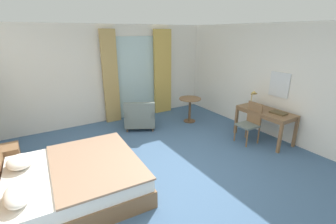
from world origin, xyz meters
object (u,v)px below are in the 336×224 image
Objects in this scene: closed_book at (279,113)px; round_cafe_table at (190,105)px; nightstand at (7,160)px; desk_chair at (251,121)px; armchair_by_window at (140,117)px; writing_desk at (266,114)px; bed at (71,180)px; desk_lamp at (253,94)px.

closed_book is 2.37m from round_cafe_table.
nightstand is 0.74× the size of round_cafe_table.
desk_chair is 2.81m from armchair_by_window.
writing_desk is 1.86× the size of round_cafe_table.
bed is 4.40m from desk_lamp.
desk_chair is (3.97, -0.13, 0.25)m from bed.
desk_chair is (-0.38, 0.10, -0.14)m from writing_desk.
bed is 6.32× the size of closed_book.
nightstand is at bearing 167.81° from desk_lamp.
round_cafe_table is at bearing 107.22° from closed_book.
round_cafe_table is (3.56, 1.68, 0.24)m from bed.
nightstand is 5.06m from desk_chair.
closed_book is 0.32× the size of armchair_by_window.
round_cafe_table reaches higher than nightstand.
desk_lamp is 0.42× the size of armchair_by_window.
nightstand is 0.40× the size of writing_desk.
bed reaches higher than armchair_by_window.
writing_desk is 2.07m from round_cafe_table.
desk_lamp is at bearing 91.48° from closed_book.
desk_lamp is at bearing 92.80° from writing_desk.
bed is 4.12× the size of nightstand.
round_cafe_table is (-0.42, 1.81, -0.00)m from desk_chair.
desk_chair is 1.36× the size of round_cafe_table.
round_cafe_table is at bearing 102.91° from desk_chair.
bed is 3.98m from desk_chair.
writing_desk is at bearing -16.19° from nightstand.
bed is at bearing 178.15° from desk_chair.
armchair_by_window is 1.52× the size of round_cafe_table.
writing_desk is 0.41m from desk_chair.
nightstand is 1.53× the size of closed_book.
closed_book is at bearing -6.83° from bed.
closed_book is (5.27, -1.81, 0.50)m from nightstand.
armchair_by_window is at bearing 140.42° from desk_lamp.
armchair_by_window is 1.47m from round_cafe_table.
desk_lamp reaches higher than bed.
writing_desk is at bearing -87.20° from desk_lamp.
bed is at bearing 176.96° from writing_desk.
desk_chair reaches higher than closed_book.
desk_lamp reaches higher than closed_book.
nightstand is at bearing 157.59° from closed_book.
desk_chair is at bearing -140.85° from desk_lamp.
desk_lamp is 0.75m from closed_book.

